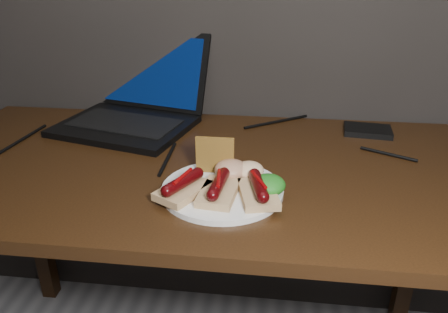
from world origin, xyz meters
name	(u,v)px	position (x,y,z in m)	size (l,w,h in m)	color
desk	(198,195)	(0.00, 1.38, 0.66)	(1.40, 0.70, 0.75)	#341D0D
laptop	(135,106)	(-0.23, 1.64, 0.80)	(0.44, 0.44, 0.25)	black
hard_drive	(368,131)	(0.44, 1.63, 0.76)	(0.13, 0.09, 0.02)	black
desk_cables	(203,140)	(-0.01, 1.51, 0.75)	(1.04, 0.44, 0.01)	black
plate	(222,190)	(0.08, 1.25, 0.76)	(0.26, 0.26, 0.01)	white
bread_sausage_left	(183,187)	(0.00, 1.21, 0.78)	(0.12, 0.13, 0.04)	#E3BB85
bread_sausage_center	(219,189)	(0.07, 1.21, 0.78)	(0.08, 0.12, 0.04)	#E3BB85
bread_sausage_right	(258,190)	(0.16, 1.22, 0.78)	(0.09, 0.13, 0.04)	#E3BB85
crispbread	(215,155)	(0.05, 1.32, 0.80)	(0.09, 0.01, 0.09)	#A3792C
salad_greens	(268,185)	(0.17, 1.24, 0.78)	(0.07, 0.07, 0.04)	#195511
salsa_mound	(231,169)	(0.09, 1.30, 0.78)	(0.07, 0.07, 0.04)	maroon
coleslaw_mound	(249,170)	(0.13, 1.30, 0.78)	(0.06, 0.06, 0.04)	beige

